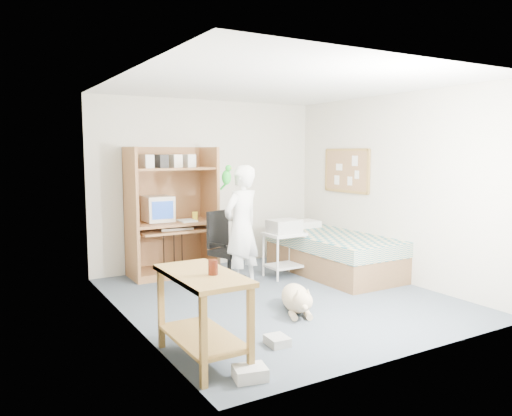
% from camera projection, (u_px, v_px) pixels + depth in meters
% --- Properties ---
extents(floor, '(4.00, 4.00, 0.00)m').
position_uv_depth(floor, '(280.00, 297.00, 5.98)').
color(floor, '#444F5D').
rests_on(floor, ground).
extents(wall_back, '(3.60, 0.02, 2.50)m').
position_uv_depth(wall_back, '(208.00, 184.00, 7.55)').
color(wall_back, beige).
rests_on(wall_back, floor).
extents(wall_right, '(0.02, 4.00, 2.50)m').
position_uv_depth(wall_right, '(392.00, 188.00, 6.74)').
color(wall_right, beige).
rests_on(wall_right, floor).
extents(wall_left, '(0.02, 4.00, 2.50)m').
position_uv_depth(wall_left, '(128.00, 201.00, 4.93)').
color(wall_left, beige).
rests_on(wall_left, floor).
extents(ceiling, '(3.60, 4.00, 0.02)m').
position_uv_depth(ceiling, '(281.00, 84.00, 5.70)').
color(ceiling, white).
rests_on(ceiling, wall_back).
extents(computer_hutch, '(1.20, 0.63, 1.80)m').
position_uv_depth(computer_hutch, '(171.00, 217.00, 7.02)').
color(computer_hutch, brown).
rests_on(computer_hutch, floor).
extents(bed, '(1.02, 2.02, 0.66)m').
position_uv_depth(bed, '(333.00, 253.00, 7.13)').
color(bed, brown).
rests_on(bed, floor).
extents(side_desk, '(0.50, 1.00, 0.75)m').
position_uv_depth(side_desk, '(203.00, 303.00, 4.12)').
color(side_desk, olive).
rests_on(side_desk, floor).
extents(corkboard, '(0.04, 0.94, 0.66)m').
position_uv_depth(corkboard, '(346.00, 171.00, 7.48)').
color(corkboard, '#8C603E').
rests_on(corkboard, wall_right).
extents(office_chair, '(0.54, 0.55, 0.94)m').
position_uv_depth(office_chair, '(226.00, 258.00, 6.60)').
color(office_chair, black).
rests_on(office_chair, floor).
extents(person, '(0.67, 0.55, 1.57)m').
position_uv_depth(person, '(242.00, 227.00, 6.32)').
color(person, white).
rests_on(person, floor).
extents(parrot, '(0.12, 0.20, 0.32)m').
position_uv_depth(parrot, '(227.00, 176.00, 6.16)').
color(parrot, '#169926').
rests_on(parrot, person).
extents(dog, '(0.53, 0.88, 0.35)m').
position_uv_depth(dog, '(297.00, 298.00, 5.41)').
color(dog, '#D3B98E').
rests_on(dog, floor).
extents(printer_cart, '(0.53, 0.43, 0.62)m').
position_uv_depth(printer_cart, '(284.00, 247.00, 6.91)').
color(printer_cart, silver).
rests_on(printer_cart, floor).
extents(printer, '(0.43, 0.33, 0.18)m').
position_uv_depth(printer, '(284.00, 226.00, 6.88)').
color(printer, '#B4B4AF').
rests_on(printer, printer_cart).
extents(crt_monitor, '(0.37, 0.40, 0.35)m').
position_uv_depth(crt_monitor, '(158.00, 209.00, 6.92)').
color(crt_monitor, beige).
rests_on(crt_monitor, computer_hutch).
extents(keyboard, '(0.47, 0.21, 0.03)m').
position_uv_depth(keyboard, '(176.00, 229.00, 6.91)').
color(keyboard, beige).
rests_on(keyboard, computer_hutch).
extents(pencil_cup, '(0.08, 0.08, 0.12)m').
position_uv_depth(pencil_cup, '(195.00, 216.00, 7.11)').
color(pencil_cup, yellow).
rests_on(pencil_cup, computer_hutch).
extents(drink_glass, '(0.08, 0.08, 0.12)m').
position_uv_depth(drink_glass, '(213.00, 267.00, 4.02)').
color(drink_glass, '#41140A').
rests_on(drink_glass, side_desk).
extents(floor_box_a, '(0.29, 0.25, 0.10)m').
position_uv_depth(floor_box_a, '(250.00, 373.00, 3.82)').
color(floor_box_a, silver).
rests_on(floor_box_a, floor).
extents(floor_box_b, '(0.19, 0.23, 0.08)m').
position_uv_depth(floor_box_b, '(277.00, 341.00, 4.50)').
color(floor_box_b, '#A9A9A4').
rests_on(floor_box_b, floor).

